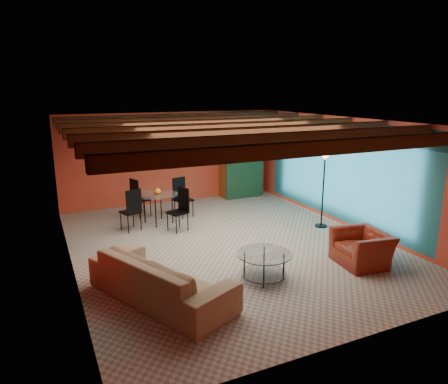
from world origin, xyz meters
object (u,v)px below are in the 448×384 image
coffee_table (264,266)px  dining_table (158,203)px  armoire (240,163)px  floor_lamp (323,189)px  potted_plant (241,121)px  sofa (161,278)px  armchair (362,248)px  vase (157,179)px

coffee_table → dining_table: size_ratio=0.48×
armoire → floor_lamp: (0.45, -3.59, -0.13)m
dining_table → potted_plant: bearing=26.9°
dining_table → potted_plant: potted_plant is taller
sofa → armoire: (4.25, 5.48, 0.70)m
sofa → armchair: size_ratio=2.54×
coffee_table → floor_lamp: floor_lamp is taller
coffee_table → dining_table: dining_table is taller
vase → dining_table: bearing=0.0°
dining_table → potted_plant: 4.01m
armchair → potted_plant: size_ratio=2.35×
vase → armoire: bearing=26.9°
armchair → armoire: (0.27, 5.76, 0.75)m
dining_table → floor_lamp: bearing=-28.7°
dining_table → armchair: bearing=-55.1°
floor_lamp → armoire: bearing=97.1°
floor_lamp → potted_plant: size_ratio=4.40×
coffee_table → vase: 4.12m
sofa → armoire: size_ratio=1.20×
floor_lamp → dining_table: bearing=151.3°
sofa → dining_table: size_ratio=1.28×
armchair → coffee_table: bearing=-88.5°
armchair → floor_lamp: floor_lamp is taller
coffee_table → potted_plant: bearing=67.0°
dining_table → floor_lamp: floor_lamp is taller
floor_lamp → vase: (-3.62, 1.98, 0.20)m
dining_table → vase: (0.00, 0.00, 0.63)m
dining_table → potted_plant: (3.17, 1.61, 1.86)m
floor_lamp → potted_plant: potted_plant is taller
vase → potted_plant: bearing=26.9°
dining_table → floor_lamp: 4.15m
coffee_table → floor_lamp: size_ratio=0.52×
armchair → vase: bearing=-137.5°
armchair → dining_table: 5.07m
sofa → vase: size_ratio=14.01×
dining_table → vase: vase is taller
sofa → armchair: 3.99m
armchair → dining_table: size_ratio=0.50×
dining_table → vase: bearing=0.0°
armoire → potted_plant: potted_plant is taller
armoire → coffee_table: bearing=-113.1°
floor_lamp → vase: bearing=151.3°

